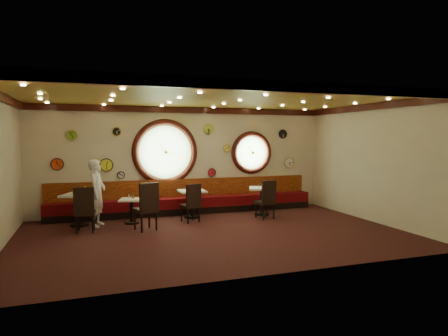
# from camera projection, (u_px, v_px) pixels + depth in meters

# --- Properties ---
(floor) EXTENTS (9.00, 6.00, 0.00)m
(floor) POSITION_uv_depth(u_px,v_px,m) (214.00, 234.00, 9.45)
(floor) COLOR black
(floor) RESTS_ON ground
(ceiling) EXTENTS (9.00, 6.00, 0.02)m
(ceiling) POSITION_uv_depth(u_px,v_px,m) (214.00, 98.00, 9.21)
(ceiling) COLOR #B38B32
(ceiling) RESTS_ON wall_back
(wall_back) EXTENTS (9.00, 0.02, 3.20)m
(wall_back) POSITION_uv_depth(u_px,v_px,m) (185.00, 160.00, 12.16)
(wall_back) COLOR #ECE4C6
(wall_back) RESTS_ON floor
(wall_front) EXTENTS (9.00, 0.02, 3.20)m
(wall_front) POSITION_uv_depth(u_px,v_px,m) (270.00, 179.00, 6.50)
(wall_front) COLOR #ECE4C6
(wall_front) RESTS_ON floor
(wall_right) EXTENTS (0.02, 6.00, 3.20)m
(wall_right) POSITION_uv_depth(u_px,v_px,m) (373.00, 163.00, 10.78)
(wall_right) COLOR #ECE4C6
(wall_right) RESTS_ON floor
(molding_back) EXTENTS (9.00, 0.10, 0.18)m
(molding_back) POSITION_uv_depth(u_px,v_px,m) (185.00, 110.00, 12.00)
(molding_back) COLOR #330E09
(molding_back) RESTS_ON wall_back
(molding_front) EXTENTS (9.00, 0.10, 0.18)m
(molding_front) POSITION_uv_depth(u_px,v_px,m) (269.00, 86.00, 6.43)
(molding_front) COLOR #330E09
(molding_front) RESTS_ON wall_back
(molding_right) EXTENTS (0.10, 6.00, 0.18)m
(molding_right) POSITION_uv_depth(u_px,v_px,m) (373.00, 107.00, 10.65)
(molding_right) COLOR #330E09
(molding_right) RESTS_ON wall_back
(banquette_base) EXTENTS (8.00, 0.55, 0.20)m
(banquette_base) POSITION_uv_depth(u_px,v_px,m) (187.00, 210.00, 12.01)
(banquette_base) COLOR black
(banquette_base) RESTS_ON floor
(banquette_seat) EXTENTS (8.00, 0.55, 0.30)m
(banquette_seat) POSITION_uv_depth(u_px,v_px,m) (187.00, 202.00, 11.99)
(banquette_seat) COLOR #56070D
(banquette_seat) RESTS_ON banquette_base
(banquette_back) EXTENTS (8.00, 0.10, 0.55)m
(banquette_back) POSITION_uv_depth(u_px,v_px,m) (185.00, 188.00, 12.17)
(banquette_back) COLOR #650908
(banquette_back) RESTS_ON wall_back
(porthole_left_glass) EXTENTS (1.66, 0.02, 1.66)m
(porthole_left_glass) POSITION_uv_depth(u_px,v_px,m) (165.00, 152.00, 11.94)
(porthole_left_glass) COLOR #83AF69
(porthole_left_glass) RESTS_ON wall_back
(porthole_left_frame) EXTENTS (1.98, 0.18, 1.98)m
(porthole_left_frame) POSITION_uv_depth(u_px,v_px,m) (165.00, 152.00, 11.93)
(porthole_left_frame) COLOR #330E09
(porthole_left_frame) RESTS_ON wall_back
(porthole_left_ring) EXTENTS (1.61, 0.03, 1.61)m
(porthole_left_ring) POSITION_uv_depth(u_px,v_px,m) (165.00, 152.00, 11.90)
(porthole_left_ring) COLOR gold
(porthole_left_ring) RESTS_ON wall_back
(porthole_right_glass) EXTENTS (1.10, 0.02, 1.10)m
(porthole_right_glass) POSITION_uv_depth(u_px,v_px,m) (251.00, 153.00, 12.85)
(porthole_right_glass) COLOR #83AF69
(porthole_right_glass) RESTS_ON wall_back
(porthole_right_frame) EXTENTS (1.38, 0.18, 1.38)m
(porthole_right_frame) POSITION_uv_depth(u_px,v_px,m) (252.00, 153.00, 12.84)
(porthole_right_frame) COLOR #330E09
(porthole_right_frame) RESTS_ON wall_back
(porthole_right_ring) EXTENTS (1.09, 0.03, 1.09)m
(porthole_right_ring) POSITION_uv_depth(u_px,v_px,m) (252.00, 153.00, 12.81)
(porthole_right_ring) COLOR gold
(porthole_right_ring) RESTS_ON wall_back
(wall_clock_0) EXTENTS (0.26, 0.03, 0.26)m
(wall_clock_0) POSITION_uv_depth(u_px,v_px,m) (72.00, 135.00, 11.03)
(wall_clock_0) COLOR #75BF26
(wall_clock_0) RESTS_ON wall_back
(wall_clock_1) EXTENTS (0.22, 0.03, 0.22)m
(wall_clock_1) POSITION_uv_depth(u_px,v_px,m) (227.00, 148.00, 12.53)
(wall_clock_1) COLOR #F1E150
(wall_clock_1) RESTS_ON wall_back
(wall_clock_2) EXTENTS (0.24, 0.03, 0.24)m
(wall_clock_2) POSITION_uv_depth(u_px,v_px,m) (212.00, 172.00, 12.43)
(wall_clock_2) COLOR red
(wall_clock_2) RESTS_ON wall_back
(wall_clock_3) EXTENTS (0.34, 0.03, 0.34)m
(wall_clock_3) POSITION_uv_depth(u_px,v_px,m) (289.00, 163.00, 13.28)
(wall_clock_3) COLOR white
(wall_clock_3) RESTS_ON wall_back
(wall_clock_4) EXTENTS (0.20, 0.03, 0.20)m
(wall_clock_4) POSITION_uv_depth(u_px,v_px,m) (121.00, 175.00, 11.54)
(wall_clock_4) COLOR silver
(wall_clock_4) RESTS_ON wall_back
(wall_clock_5) EXTENTS (0.30, 0.03, 0.30)m
(wall_clock_5) POSITION_uv_depth(u_px,v_px,m) (208.00, 129.00, 12.29)
(wall_clock_5) COLOR #B2DB44
(wall_clock_5) RESTS_ON wall_back
(wall_clock_6) EXTENTS (0.28, 0.03, 0.28)m
(wall_clock_6) POSITION_uv_depth(u_px,v_px,m) (283.00, 134.00, 13.13)
(wall_clock_6) COLOR black
(wall_clock_6) RESTS_ON wall_back
(wall_clock_7) EXTENTS (0.32, 0.03, 0.32)m
(wall_clock_7) POSITION_uv_depth(u_px,v_px,m) (57.00, 164.00, 10.96)
(wall_clock_7) COLOR red
(wall_clock_7) RESTS_ON wall_back
(wall_clock_8) EXTENTS (0.36, 0.03, 0.36)m
(wall_clock_8) POSITION_uv_depth(u_px,v_px,m) (106.00, 165.00, 11.39)
(wall_clock_8) COLOR #F0F235
(wall_clock_8) RESTS_ON wall_back
(wall_clock_9) EXTENTS (0.24, 0.03, 0.24)m
(wall_clock_9) POSITION_uv_depth(u_px,v_px,m) (117.00, 132.00, 11.41)
(wall_clock_9) COLOR black
(wall_clock_9) RESTS_ON wall_back
(table_a) EXTENTS (1.00, 1.00, 0.83)m
(table_a) POSITION_uv_depth(u_px,v_px,m) (79.00, 206.00, 10.29)
(table_a) COLOR black
(table_a) RESTS_ON floor
(table_b) EXTENTS (0.74, 0.74, 0.66)m
(table_b) POSITION_uv_depth(u_px,v_px,m) (132.00, 208.00, 10.57)
(table_b) COLOR black
(table_b) RESTS_ON floor
(table_c) EXTENTS (0.73, 0.73, 0.79)m
(table_c) POSITION_uv_depth(u_px,v_px,m) (192.00, 200.00, 11.35)
(table_c) COLOR black
(table_c) RESTS_ON floor
(table_d) EXTENTS (0.97, 0.97, 0.81)m
(table_d) POSITION_uv_depth(u_px,v_px,m) (262.00, 198.00, 11.79)
(table_d) COLOR black
(table_d) RESTS_ON floor
(chair_a) EXTENTS (0.51, 0.51, 0.69)m
(chair_a) POSITION_uv_depth(u_px,v_px,m) (84.00, 207.00, 9.51)
(chair_a) COLOR black
(chair_a) RESTS_ON floor
(chair_b) EXTENTS (0.63, 0.63, 0.74)m
(chair_b) POSITION_uv_depth(u_px,v_px,m) (147.00, 203.00, 9.73)
(chair_b) COLOR black
(chair_b) RESTS_ON floor
(chair_c) EXTENTS (0.54, 0.54, 0.65)m
(chair_c) POSITION_uv_depth(u_px,v_px,m) (192.00, 200.00, 10.69)
(chair_c) COLOR black
(chair_c) RESTS_ON floor
(chair_d) EXTENTS (0.53, 0.53, 0.68)m
(chair_d) POSITION_uv_depth(u_px,v_px,m) (267.00, 197.00, 11.13)
(chair_d) COLOR black
(chair_d) RESTS_ON floor
(condiment_a_salt) EXTENTS (0.03, 0.03, 0.09)m
(condiment_a_salt) POSITION_uv_depth(u_px,v_px,m) (73.00, 192.00, 10.22)
(condiment_a_salt) COLOR silver
(condiment_a_salt) RESTS_ON table_a
(condiment_b_salt) EXTENTS (0.04, 0.04, 0.11)m
(condiment_b_salt) POSITION_uv_depth(u_px,v_px,m) (129.00, 196.00, 10.62)
(condiment_b_salt) COLOR silver
(condiment_b_salt) RESTS_ON table_b
(condiment_c_salt) EXTENTS (0.04, 0.04, 0.10)m
(condiment_c_salt) POSITION_uv_depth(u_px,v_px,m) (190.00, 188.00, 11.35)
(condiment_c_salt) COLOR silver
(condiment_c_salt) RESTS_ON table_c
(condiment_d_salt) EXTENTS (0.03, 0.03, 0.09)m
(condiment_d_salt) POSITION_uv_depth(u_px,v_px,m) (258.00, 186.00, 11.78)
(condiment_d_salt) COLOR silver
(condiment_d_salt) RESTS_ON table_d
(condiment_a_pepper) EXTENTS (0.04, 0.04, 0.10)m
(condiment_a_pepper) POSITION_uv_depth(u_px,v_px,m) (81.00, 192.00, 10.23)
(condiment_a_pepper) COLOR silver
(condiment_a_pepper) RESTS_ON table_a
(condiment_b_pepper) EXTENTS (0.04, 0.04, 0.10)m
(condiment_b_pepper) POSITION_uv_depth(u_px,v_px,m) (132.00, 197.00, 10.55)
(condiment_b_pepper) COLOR silver
(condiment_b_pepper) RESTS_ON table_b
(condiment_c_pepper) EXTENTS (0.04, 0.04, 0.10)m
(condiment_c_pepper) POSITION_uv_depth(u_px,v_px,m) (194.00, 188.00, 11.37)
(condiment_c_pepper) COLOR silver
(condiment_c_pepper) RESTS_ON table_c
(condiment_d_pepper) EXTENTS (0.03, 0.03, 0.09)m
(condiment_d_pepper) POSITION_uv_depth(u_px,v_px,m) (262.00, 186.00, 11.77)
(condiment_d_pepper) COLOR silver
(condiment_d_pepper) RESTS_ON table_d
(condiment_a_bottle) EXTENTS (0.06, 0.06, 0.18)m
(condiment_a_bottle) POSITION_uv_depth(u_px,v_px,m) (86.00, 189.00, 10.46)
(condiment_a_bottle) COLOR gold
(condiment_a_bottle) RESTS_ON table_a
(condiment_b_bottle) EXTENTS (0.05, 0.05, 0.17)m
(condiment_b_bottle) POSITION_uv_depth(u_px,v_px,m) (133.00, 195.00, 10.62)
(condiment_b_bottle) COLOR gold
(condiment_b_bottle) RESTS_ON table_b
(condiment_c_bottle) EXTENTS (0.05, 0.05, 0.15)m
(condiment_c_bottle) POSITION_uv_depth(u_px,v_px,m) (196.00, 187.00, 11.49)
(condiment_c_bottle) COLOR gold
(condiment_c_bottle) RESTS_ON table_c
(condiment_d_bottle) EXTENTS (0.06, 0.06, 0.18)m
(condiment_d_bottle) POSITION_uv_depth(u_px,v_px,m) (263.00, 184.00, 11.92)
(condiment_d_bottle) COLOR gold
(condiment_d_bottle) RESTS_ON table_d
(waiter) EXTENTS (0.59, 0.73, 1.72)m
(waiter) POSITION_uv_depth(u_px,v_px,m) (97.00, 193.00, 10.24)
(waiter) COLOR white
(waiter) RESTS_ON floor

